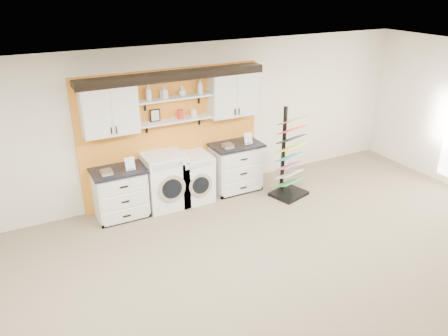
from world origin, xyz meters
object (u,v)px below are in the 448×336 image
washer (165,180)px  sample_rack (289,169)px  base_cabinet_right (236,167)px  dryer (193,177)px  base_cabinet_left (120,193)px

washer → sample_rack: bearing=-17.2°
base_cabinet_right → sample_rack: size_ratio=0.56×
dryer → sample_rack: sample_rack is taller
base_cabinet_left → washer: washer is taller
dryer → base_cabinet_left: bearing=179.9°
base_cabinet_left → sample_rack: 3.10m
base_cabinet_left → dryer: size_ratio=1.01×
sample_rack → dryer: bearing=141.5°
base_cabinet_left → dryer: (1.36, -0.00, 0.00)m
base_cabinet_right → dryer: bearing=-179.8°
washer → base_cabinet_right: bearing=0.1°
base_cabinet_right → sample_rack: bearing=-41.9°
base_cabinet_left → sample_rack: (3.02, -0.69, 0.10)m
washer → base_cabinet_left: bearing=179.8°
sample_rack → base_cabinet_left: bearing=151.0°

